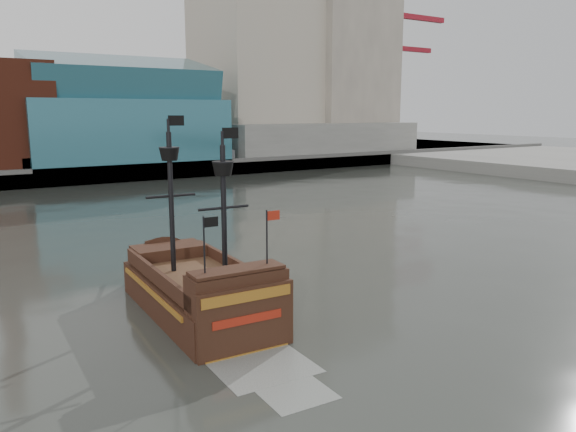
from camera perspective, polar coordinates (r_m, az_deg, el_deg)
ground at (r=27.79m, az=8.47°, el=-10.96°), size 400.00×400.00×0.00m
promenade_far at (r=112.90m, az=-24.38°, el=4.96°), size 220.00×60.00×2.00m
seawall at (r=83.97m, az=-21.16°, el=3.78°), size 220.00×1.00×2.60m
skyline at (r=107.15m, az=-21.83°, el=17.54°), size 149.00×45.00×62.00m
crane_a at (r=139.77m, az=10.54°, el=14.04°), size 22.50×4.00×32.25m
crane_b at (r=153.44m, az=10.52°, el=12.39°), size 19.10×4.00×26.25m
pirate_ship at (r=28.92m, az=-8.99°, el=-8.07°), size 5.10×14.47×10.69m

